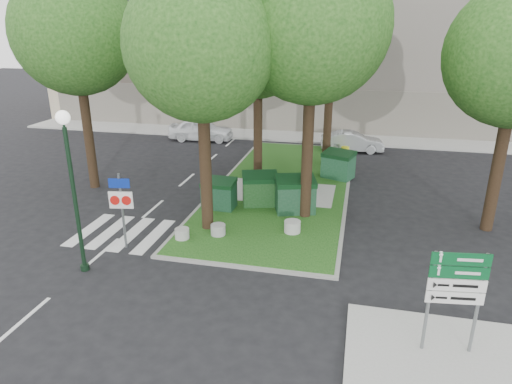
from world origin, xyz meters
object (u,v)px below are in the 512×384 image
(tree_median_near_left, at_px, (203,29))
(tree_median_far, at_px, (336,6))
(dumpster_c, at_px, (295,195))
(car_silver, at_px, (352,142))
(tree_street_left, at_px, (76,20))
(litter_bin, at_px, (345,153))
(dumpster_b, at_px, (260,189))
(tree_median_near_right, at_px, (316,9))
(street_lamp, at_px, (71,174))
(bollard_right, at_px, (292,227))
(bollard_mid, at_px, (218,230))
(traffic_sign_pole, at_px, (121,201))
(directional_sign, at_px, (456,287))
(dumpster_a, at_px, (219,194))
(dumpster_d, at_px, (338,165))
(bollard_left, at_px, (182,233))
(car_white, at_px, (201,130))
(tree_median_mid, at_px, (260,36))

(tree_median_near_left, height_order, tree_median_far, tree_median_far)
(tree_median_near_left, bearing_deg, dumpster_c, 38.07)
(tree_median_far, relative_size, car_silver, 3.13)
(tree_street_left, height_order, litter_bin, tree_street_left)
(dumpster_b, bearing_deg, car_silver, 53.73)
(tree_median_near_right, distance_m, street_lamp, 9.94)
(bollard_right, height_order, bollard_mid, bollard_right)
(tree_median_far, distance_m, traffic_sign_pole, 14.69)
(litter_bin, height_order, street_lamp, street_lamp)
(street_lamp, relative_size, car_silver, 1.36)
(tree_median_near_left, relative_size, directional_sign, 4.02)
(dumpster_a, xyz_separation_m, litter_bin, (4.87, 8.53, -0.22))
(tree_median_near_right, bearing_deg, dumpster_b, 160.43)
(tree_street_left, xyz_separation_m, litter_bin, (11.61, 7.01, -7.13))
(bollard_mid, distance_m, car_silver, 14.27)
(dumpster_d, relative_size, street_lamp, 0.35)
(bollard_left, xyz_separation_m, car_white, (-4.51, 14.84, 0.43))
(dumpster_c, height_order, bollard_left, dumpster_c)
(car_silver, bearing_deg, dumpster_c, 162.71)
(tree_median_far, distance_m, directional_sign, 16.81)
(traffic_sign_pole, bearing_deg, tree_median_mid, 60.66)
(bollard_mid, distance_m, street_lamp, 5.61)
(directional_sign, bearing_deg, tree_median_near_left, 137.27)
(tree_street_left, relative_size, bollard_left, 20.85)
(tree_median_far, xyz_separation_m, dumpster_b, (-2.36, -6.73, -7.52))
(tree_median_far, xyz_separation_m, bollard_right, (-0.55, -9.25, -7.98))
(dumpster_a, distance_m, dumpster_b, 1.78)
(traffic_sign_pole, bearing_deg, litter_bin, 50.35)
(dumpster_b, relative_size, traffic_sign_pole, 0.64)
(tree_median_near_right, distance_m, traffic_sign_pole, 9.54)
(tree_median_near_right, xyz_separation_m, dumpster_a, (-3.76, -0.02, -7.25))
(tree_street_left, bearing_deg, dumpster_b, -5.02)
(dumpster_b, relative_size, litter_bin, 2.22)
(bollard_mid, bearing_deg, litter_bin, 69.68)
(tree_median_near_left, distance_m, tree_median_mid, 6.53)
(dumpster_d, xyz_separation_m, street_lamp, (-7.40, -11.06, 2.46))
(street_lamp, bearing_deg, dumpster_a, 64.90)
(dumpster_a, height_order, litter_bin, dumpster_a)
(tree_median_near_left, xyz_separation_m, dumpster_c, (2.94, 2.30, -6.47))
(bollard_left, height_order, street_lamp, street_lamp)
(directional_sign, bearing_deg, tree_median_far, 97.65)
(dumpster_b, bearing_deg, tree_median_near_left, -132.78)
(dumpster_a, xyz_separation_m, car_silver, (5.18, 10.99, -0.11))
(dumpster_b, height_order, bollard_mid, dumpster_b)
(tree_median_mid, bearing_deg, dumpster_d, 10.14)
(traffic_sign_pole, bearing_deg, bollard_mid, 16.93)
(dumpster_c, distance_m, dumpster_d, 5.11)
(tree_median_near_left, xyz_separation_m, tree_median_far, (3.70, 9.50, 1.00))
(tree_median_far, height_order, traffic_sign_pole, tree_median_far)
(dumpster_c, distance_m, street_lamp, 8.89)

